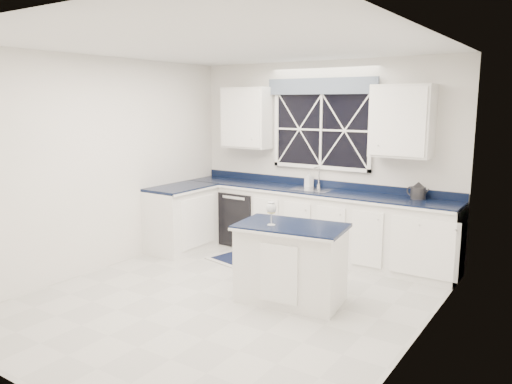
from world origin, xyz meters
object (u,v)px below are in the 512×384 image
Objects in this scene: wine_glass at (271,209)px; soap_bottle at (309,179)px; dishwasher at (247,217)px; kettle at (418,191)px; island at (291,263)px; faucet at (318,176)px.

soap_bottle reaches higher than wine_glass.
soap_bottle reaches higher than dishwasher.
kettle is at bearing -2.80° from soap_bottle.
wine_glass is (1.53, -1.74, 0.61)m from dishwasher.
island is 5.77× the size of soap_bottle.
soap_bottle is (-0.58, 1.94, 0.02)m from wine_glass.
faucet is at bearing -4.05° from soap_bottle.
island is at bearing -43.37° from dishwasher.
soap_bottle is at bearing 12.18° from dishwasher.
island reaches higher than dishwasher.
faucet is at bearing 102.47° from wine_glass.
wine_glass is (-0.17, -0.14, 0.60)m from island.
soap_bottle is (-0.74, 1.81, 0.62)m from island.
faucet is 1.42m from kettle.
dishwasher is 0.67× the size of island.
dishwasher is 2.72× the size of kettle.
dishwasher is 1.16m from soap_bottle.
kettle is at bearing 2.91° from dishwasher.
kettle is 1.42× the size of soap_bottle.
dishwasher is 2.60m from kettle.
kettle reaches higher than dishwasher.
kettle reaches higher than island.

